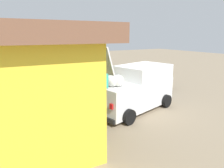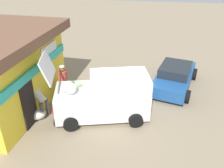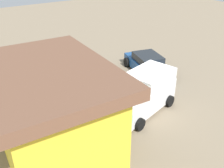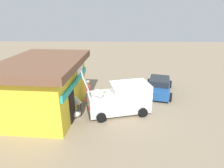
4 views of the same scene
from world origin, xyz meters
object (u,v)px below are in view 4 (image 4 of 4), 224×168
delivery_van (120,98)px  vendor_standing (88,91)px  parked_sedan (159,86)px  storefront_bar (46,86)px  unloaded_banana_pile (75,114)px  customer_bending (77,103)px  paint_bucket (96,97)px

delivery_van → vendor_standing: size_ratio=2.63×
vendor_standing → delivery_van: bearing=-117.0°
parked_sedan → delivery_van: bearing=135.3°
storefront_bar → delivery_van: size_ratio=1.44×
storefront_bar → delivery_van: storefront_bar is taller
parked_sedan → unloaded_banana_pile: 7.29m
vendor_standing → customer_bending: (-1.65, 0.47, -0.16)m
unloaded_banana_pile → paint_bucket: unloaded_banana_pile is taller
vendor_standing → unloaded_banana_pile: vendor_standing is taller
delivery_van → unloaded_banana_pile: 3.06m
parked_sedan → customer_bending: (-3.73, 5.98, 0.24)m
vendor_standing → storefront_bar: bearing=116.1°
vendor_standing → paint_bucket: bearing=-37.1°
vendor_standing → paint_bucket: 1.14m
delivery_van → paint_bucket: size_ratio=12.00×
customer_bending → paint_bucket: customer_bending is taller
parked_sedan → paint_bucket: parked_sedan is taller
storefront_bar → customer_bending: bearing=-101.8°
vendor_standing → parked_sedan: bearing=-69.3°
unloaded_banana_pile → customer_bending: bearing=-23.4°
unloaded_banana_pile → parked_sedan: bearing=-56.8°
delivery_van → vendor_standing: (1.17, 2.29, 0.02)m
customer_bending → unloaded_banana_pile: customer_bending is taller
vendor_standing → customer_bending: size_ratio=1.26×
customer_bending → paint_bucket: bearing=-22.6°
storefront_bar → parked_sedan: (3.31, -8.01, -1.26)m
customer_bending → unloaded_banana_pile: 0.67m
unloaded_banana_pile → delivery_van: bearing=-75.7°
storefront_bar → unloaded_banana_pile: (-0.67, -1.92, -1.63)m
unloaded_banana_pile → vendor_standing: bearing=-17.0°
delivery_van → parked_sedan: (3.25, -3.22, -0.38)m
delivery_van → vendor_standing: bearing=63.0°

